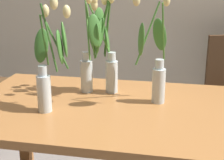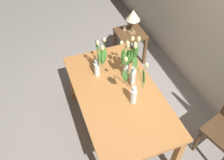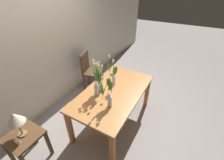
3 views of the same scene
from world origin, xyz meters
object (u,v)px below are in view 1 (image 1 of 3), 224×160
object	(u,v)px
dining_table	(121,123)
tulip_vase_3	(105,50)
tulip_vase_1	(49,69)
tulip_vase_0	(156,67)
tulip_vase_2	(92,56)

from	to	relation	value
dining_table	tulip_vase_3	bearing A→B (deg)	121.81
tulip_vase_1	tulip_vase_3	distance (m)	0.38
tulip_vase_0	tulip_vase_1	world-z (taller)	tulip_vase_0
dining_table	tulip_vase_2	bearing A→B (deg)	136.72
tulip_vase_1	tulip_vase_3	bearing A→B (deg)	56.91
tulip_vase_0	tulip_vase_1	bearing A→B (deg)	-157.08
tulip_vase_0	tulip_vase_1	xyz separation A→B (m)	(-0.50, -0.21, 0.02)
tulip_vase_3	tulip_vase_2	bearing A→B (deg)	-158.26
tulip_vase_0	tulip_vase_3	xyz separation A→B (m)	(-0.29, 0.10, 0.05)
dining_table	tulip_vase_2	xyz separation A→B (m)	(-0.20, 0.19, 0.30)
dining_table	tulip_vase_3	xyz separation A→B (m)	(-0.13, 0.21, 0.33)
tulip_vase_0	tulip_vase_2	bearing A→B (deg)	167.64
dining_table	tulip_vase_1	xyz separation A→B (m)	(-0.34, -0.10, 0.30)
tulip_vase_3	tulip_vase_0	bearing A→B (deg)	-19.73
tulip_vase_3	tulip_vase_1	bearing A→B (deg)	-123.09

